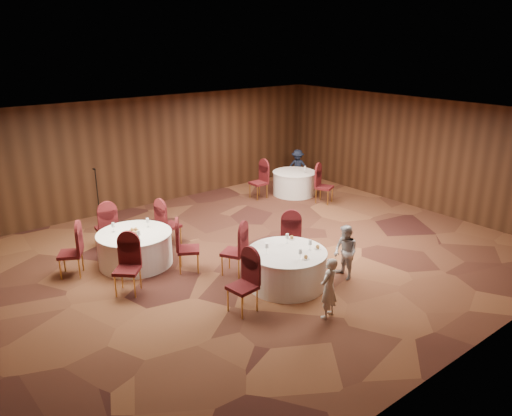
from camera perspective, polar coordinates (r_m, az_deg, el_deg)
ground at (r=11.56m, az=-0.16°, el=-5.62°), size 12.00×12.00×0.00m
room_shell at (r=10.88m, az=-0.17°, el=3.82°), size 12.00×12.00×12.00m
table_main at (r=10.20m, az=3.51°, el=-6.84°), size 1.62×1.62×0.74m
table_left at (r=11.40m, az=-13.63°, el=-4.48°), size 1.64×1.64×0.74m
table_right at (r=16.02m, az=4.39°, el=2.88°), size 1.38×1.38×0.74m
chairs_main at (r=10.38m, az=0.11°, el=-5.58°), size 2.96×1.99×1.00m
chairs_left at (r=11.32m, az=-13.89°, el=-3.99°), size 3.09×3.06×1.00m
chairs_right at (r=15.36m, az=4.02°, el=2.67°), size 1.88×2.21×1.00m
tabletop_main at (r=10.09m, az=4.81°, el=-4.30°), size 1.06×1.06×0.22m
tabletop_left at (r=11.24m, az=-13.82°, el=-2.40°), size 0.80×0.86×0.22m
tabletop_right at (r=15.79m, az=5.62°, el=4.57°), size 0.08×0.08×0.22m
mic_stand at (r=13.80m, az=-17.48°, el=-0.26°), size 0.24×0.24×1.61m
woman_a at (r=9.09m, az=8.31°, el=-9.05°), size 0.47×0.37×1.15m
woman_b at (r=10.55m, az=10.18°, el=-5.01°), size 0.54×0.64×1.16m
man_c at (r=17.13m, az=4.77°, el=4.71°), size 0.78×0.89×1.19m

